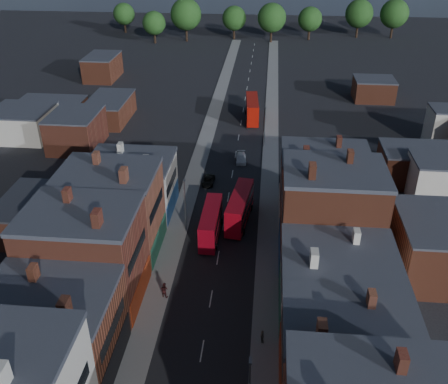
% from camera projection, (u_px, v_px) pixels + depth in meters
% --- Properties ---
extents(pavement_west, '(3.00, 200.00, 0.12)m').
position_uv_depth(pavement_west, '(197.00, 167.00, 88.63)').
color(pavement_west, gray).
rests_on(pavement_west, ground).
extents(pavement_east, '(3.00, 200.00, 0.12)m').
position_uv_depth(pavement_east, '(270.00, 170.00, 87.57)').
color(pavement_east, gray).
rests_on(pavement_east, ground).
extents(terrace_west, '(12.00, 80.00, 12.81)m').
position_uv_depth(terrace_west, '(27.00, 358.00, 42.79)').
color(terrace_west, brown).
rests_on(terrace_west, ground).
extents(terrace_east, '(12.00, 80.00, 12.81)m').
position_uv_depth(terrace_east, '(358.00, 383.00, 40.52)').
color(terrace_east, brown).
rests_on(terrace_east, ground).
extents(lamp_post_2, '(0.25, 0.70, 8.12)m').
position_uv_depth(lamp_post_2, '(185.00, 202.00, 68.91)').
color(lamp_post_2, slate).
rests_on(lamp_post_2, ground).
extents(lamp_post_3, '(0.25, 0.70, 8.12)m').
position_uv_depth(lamp_post_3, '(265.00, 124.00, 94.05)').
color(lamp_post_3, slate).
rests_on(lamp_post_3, ground).
extents(bus_0, '(2.54, 9.74, 4.20)m').
position_uv_depth(bus_0, '(211.00, 222.00, 68.89)').
color(bus_0, '#A8091A').
rests_on(bus_0, ground).
extents(bus_1, '(3.62, 10.63, 4.50)m').
position_uv_depth(bus_1, '(240.00, 207.00, 72.10)').
color(bus_1, red).
rests_on(bus_1, ground).
extents(bus_2, '(3.34, 11.00, 4.68)m').
position_uv_depth(bus_2, '(252.00, 109.00, 107.52)').
color(bus_2, '#A51107').
rests_on(bus_2, ground).
extents(car_2, '(2.00, 4.08, 1.12)m').
position_uv_depth(car_2, '(208.00, 181.00, 83.15)').
color(car_2, black).
rests_on(car_2, ground).
extents(car_3, '(2.12, 4.58, 1.29)m').
position_uv_depth(car_3, '(241.00, 158.00, 90.44)').
color(car_3, white).
rests_on(car_3, ground).
extents(ped_1, '(1.09, 0.85, 1.98)m').
position_uv_depth(ped_1, '(164.00, 290.00, 58.43)').
color(ped_1, '#391617').
rests_on(ped_1, pavement_west).
extents(ped_3, '(0.55, 0.98, 1.59)m').
position_uv_depth(ped_3, '(262.00, 336.00, 52.29)').
color(ped_3, '#534E47').
rests_on(ped_3, pavement_east).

